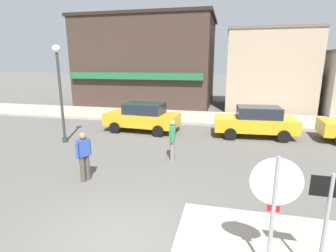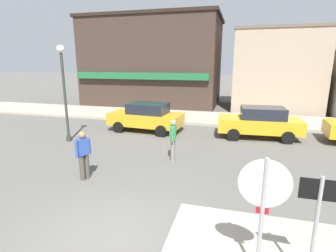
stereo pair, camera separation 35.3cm
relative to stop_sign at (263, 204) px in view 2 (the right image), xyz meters
name	(u,v)px [view 2 (the right image)]	position (x,y,z in m)	size (l,w,h in m)	color
ground_plane	(112,243)	(-2.87, 0.26, -1.52)	(160.00, 160.00, 0.00)	#5B5954
kerb_far	(201,118)	(-2.87, 13.30, -1.44)	(80.00, 4.00, 0.15)	#A89E8C
stop_sign	(263,204)	(0.00, 0.00, 0.00)	(0.82, 0.07, 2.30)	#9E9EA3
one_way_sign	(316,223)	(0.79, -0.03, -0.19)	(0.60, 0.06, 2.10)	#9E9EA3
lamp_post	(63,79)	(-8.32, 6.48, 1.44)	(0.36, 0.36, 4.54)	#333833
parked_car_nearest	(146,117)	(-5.33, 9.29, -0.71)	(4.12, 2.12, 1.56)	gold
parked_car_second	(260,122)	(0.62, 9.51, -0.71)	(4.09, 2.06, 1.56)	gold
pedestrian_crossing_near	(173,139)	(-2.82, 5.33, -0.65)	(0.26, 0.56, 1.61)	gray
pedestrian_crossing_far	(83,154)	(-5.18, 2.90, -0.65)	(0.35, 0.54, 1.61)	#4C473D
building_corner_shop	(155,62)	(-7.91, 18.88, 2.21)	(11.52, 7.65, 7.45)	#3D2D26
building_storefront_left_near	(275,70)	(2.21, 18.92, 1.59)	(6.54, 6.14, 6.20)	tan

